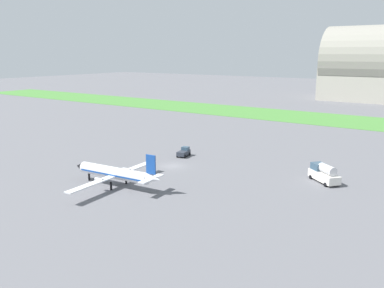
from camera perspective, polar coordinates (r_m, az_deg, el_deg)
ground_plane at (r=81.70m, az=-2.71°, el=-3.09°), size 600.00×600.00×0.00m
grass_taxiway_strip at (r=149.06m, az=15.55°, el=3.61°), size 360.00×28.00×0.08m
airplane_foreground_turboprop at (r=70.00m, az=-10.58°, el=-3.98°), size 18.30×21.36×6.40m
fuel_truck_near_gate at (r=74.91m, az=17.89°, el=-3.89°), size 6.55×5.98×3.29m
pushback_tug_midfield at (r=89.12m, az=-1.14°, el=-1.14°), size 2.66×3.89×1.95m
hangar_distant at (r=212.66m, az=24.59°, el=9.56°), size 48.46×32.79×34.74m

